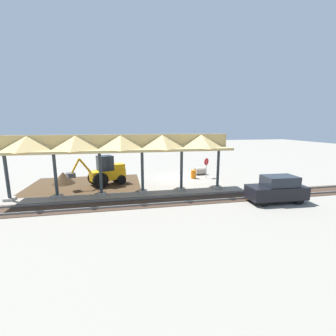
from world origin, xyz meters
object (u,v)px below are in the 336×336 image
Objects in this scene: concrete_pipe at (200,171)px; traffic_barrel at (193,174)px; backhoe at (106,172)px; stop_sign at (206,164)px; distant_parked_car at (277,189)px.

concrete_pipe is 2.18m from traffic_barrel.
traffic_barrel is at bearing -174.17° from backhoe.
stop_sign is 0.42× the size of backhoe.
stop_sign is at bearing -179.15° from traffic_barrel.
distant_parked_car is (-2.27, 8.52, -0.56)m from stop_sign.
distant_parked_car is 9.28m from traffic_barrel.
backhoe reaches higher than concrete_pipe.
traffic_barrel is (3.71, -8.49, -0.53)m from distant_parked_car.
traffic_barrel is at bearing 0.85° from stop_sign.
concrete_pipe is at bearing -128.00° from traffic_barrel.
stop_sign is at bearing -75.08° from distant_parked_car.
traffic_barrel is (1.34, 1.72, 0.03)m from concrete_pipe.
traffic_barrel is at bearing 52.00° from concrete_pipe.
backhoe is at bearing 5.83° from traffic_barrel.
distant_parked_car reaches higher than traffic_barrel.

